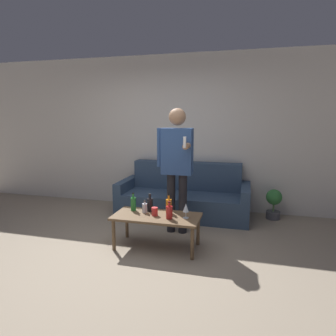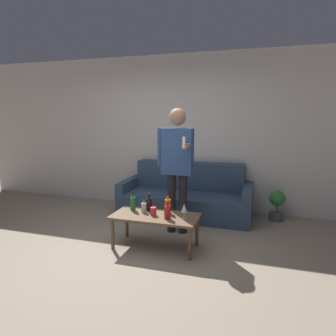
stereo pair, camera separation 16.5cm
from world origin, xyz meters
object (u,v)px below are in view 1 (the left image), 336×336
Objects in this scene: coffee_table at (157,219)px; bottle_orange at (133,203)px; couch at (184,197)px; person_standing_front at (177,160)px.

coffee_table is 4.53× the size of bottle_orange.
person_standing_front is (0.06, -0.81, 0.74)m from couch.
person_standing_front reaches higher than couch.
person_standing_front is at bearing 78.13° from coffee_table.
person_standing_front is (0.47, 0.46, 0.52)m from bottle_orange.
couch is 1.10m from person_standing_front.
couch is 1.39m from coffee_table.
bottle_orange is (-0.35, 0.11, 0.14)m from coffee_table.
coffee_table is at bearing -101.87° from person_standing_front.
couch reaches higher than coffee_table.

